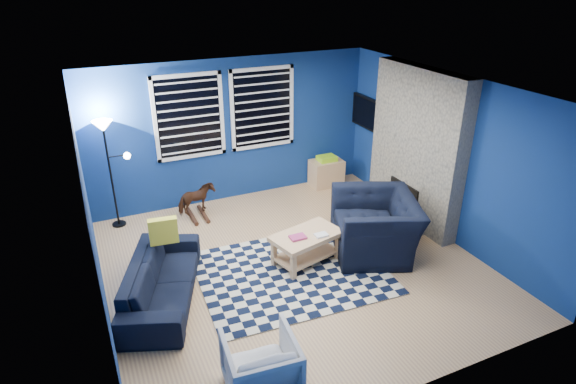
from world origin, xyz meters
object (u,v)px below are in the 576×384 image
(tv, at_px, (368,114))
(rocking_horse, at_px, (196,199))
(armchair_bent, at_px, (261,366))
(cabinet, at_px, (326,172))
(armchair_big, at_px, (375,225))
(floor_lamp, at_px, (107,141))
(sofa, at_px, (162,280))
(coffee_table, at_px, (306,242))

(tv, height_order, rocking_horse, tv)
(armchair_bent, bearing_deg, cabinet, -120.27)
(armchair_big, xyz_separation_m, cabinet, (0.50, 2.39, -0.16))
(armchair_big, relative_size, floor_lamp, 0.74)
(armchair_big, relative_size, armchair_bent, 1.85)
(sofa, relative_size, armchair_big, 1.47)
(tv, xyz_separation_m, cabinet, (-0.70, 0.25, -1.14))
(armchair_big, relative_size, cabinet, 2.13)
(sofa, height_order, armchair_big, armchair_big)
(rocking_horse, bearing_deg, armchair_big, -150.66)
(armchair_bent, distance_m, floor_lamp, 4.36)
(tv, xyz_separation_m, sofa, (-4.27, -2.00, -1.12))
(sofa, bearing_deg, rocking_horse, -5.18)
(tv, bearing_deg, armchair_bent, -133.48)
(tv, xyz_separation_m, coffee_table, (-2.25, -2.01, -1.06))
(rocking_horse, distance_m, floor_lamp, 1.68)
(rocking_horse, bearing_deg, armchair_bent, 159.02)
(rocking_horse, distance_m, cabinet, 2.62)
(sofa, height_order, coffee_table, sofa)
(rocking_horse, xyz_separation_m, coffee_table, (1.05, -1.99, 0.01))
(armchair_big, relative_size, coffee_table, 1.21)
(rocking_horse, xyz_separation_m, floor_lamp, (-1.23, 0.26, 1.11))
(armchair_bent, relative_size, rocking_horse, 1.15)
(tv, bearing_deg, coffee_table, -138.25)
(sofa, xyz_separation_m, armchair_big, (3.07, -0.15, 0.14))
(sofa, distance_m, armchair_bent, 1.98)
(cabinet, xyz_separation_m, floor_lamp, (-3.83, -0.00, 1.18))
(coffee_table, bearing_deg, sofa, 179.60)
(tv, relative_size, cabinet, 1.64)
(coffee_table, xyz_separation_m, cabinet, (1.56, 2.26, -0.07))
(cabinet, distance_m, floor_lamp, 4.01)
(floor_lamp, bearing_deg, coffee_table, -44.74)
(rocking_horse, bearing_deg, tv, -105.08)
(armchair_bent, bearing_deg, rocking_horse, -90.00)
(coffee_table, bearing_deg, tv, 41.75)
(sofa, distance_m, coffee_table, 2.02)
(rocking_horse, distance_m, coffee_table, 2.25)
(sofa, height_order, cabinet, cabinet)
(cabinet, bearing_deg, sofa, -146.71)
(armchair_big, height_order, floor_lamp, floor_lamp)
(armchair_big, bearing_deg, floor_lamp, -104.22)
(tv, xyz_separation_m, armchair_bent, (-3.68, -3.88, -1.08))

